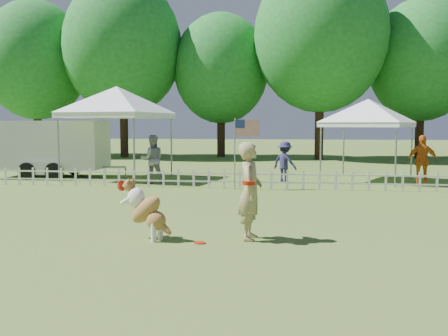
% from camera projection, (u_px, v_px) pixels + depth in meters
% --- Properties ---
extents(ground, '(120.00, 120.00, 0.00)m').
position_uv_depth(ground, '(215.00, 239.00, 8.95)').
color(ground, '#3E5B1C').
rests_on(ground, ground).
extents(picket_fence, '(22.00, 0.08, 0.60)m').
position_uv_depth(picket_fence, '(248.00, 180.00, 15.83)').
color(picket_fence, white).
rests_on(picket_fence, ground).
extents(handler, '(0.43, 0.65, 1.74)m').
position_uv_depth(handler, '(250.00, 191.00, 8.82)').
color(handler, '#9D8B5E').
rests_on(handler, ground).
extents(dog, '(1.08, 0.72, 1.07)m').
position_uv_depth(dog, '(147.00, 210.00, 8.85)').
color(dog, brown).
rests_on(dog, ground).
extents(frisbee_on_turf, '(0.25, 0.25, 0.02)m').
position_uv_depth(frisbee_on_turf, '(200.00, 243.00, 8.60)').
color(frisbee_on_turf, red).
rests_on(frisbee_on_turf, ground).
extents(canopy_tent_left, '(3.83, 3.83, 3.38)m').
position_uv_depth(canopy_tent_left, '(118.00, 134.00, 18.59)').
color(canopy_tent_left, white).
rests_on(canopy_tent_left, ground).
extents(canopy_tent_right, '(3.70, 3.70, 2.90)m').
position_uv_depth(canopy_tent_right, '(367.00, 141.00, 18.02)').
color(canopy_tent_right, white).
rests_on(canopy_tent_right, ground).
extents(cargo_trailer, '(5.22, 2.58, 2.23)m').
position_uv_depth(cargo_trailer, '(52.00, 148.00, 19.30)').
color(cargo_trailer, silver).
rests_on(cargo_trailer, ground).
extents(flag_pole, '(0.84, 0.39, 2.24)m').
position_uv_depth(flag_pole, '(235.00, 154.00, 15.59)').
color(flag_pole, gray).
rests_on(flag_pole, ground).
extents(spectator_a, '(0.99, 0.88, 1.68)m').
position_uv_depth(spectator_a, '(152.00, 159.00, 17.28)').
color(spectator_a, gray).
rests_on(spectator_a, ground).
extents(spectator_b, '(1.08, 0.99, 1.46)m').
position_uv_depth(spectator_b, '(285.00, 162.00, 17.49)').
color(spectator_b, '#27244E').
rests_on(spectator_b, ground).
extents(spectator_c, '(1.04, 0.54, 1.70)m').
position_uv_depth(spectator_c, '(422.00, 161.00, 16.48)').
color(spectator_c, '#CA5B17').
rests_on(spectator_c, ground).
extents(tree_far_left, '(6.60, 6.60, 11.00)m').
position_uv_depth(tree_far_left, '(36.00, 71.00, 32.16)').
color(tree_far_left, '#1C6323').
rests_on(tree_far_left, ground).
extents(tree_left, '(7.40, 7.40, 12.00)m').
position_uv_depth(tree_left, '(123.00, 60.00, 30.83)').
color(tree_left, '#1C6323').
rests_on(tree_left, ground).
extents(tree_center_left, '(6.00, 6.00, 9.80)m').
position_uv_depth(tree_center_left, '(221.00, 79.00, 31.13)').
color(tree_center_left, '#1C6323').
rests_on(tree_center_left, ground).
extents(tree_center_right, '(7.60, 7.60, 12.60)m').
position_uv_depth(tree_center_right, '(320.00, 50.00, 28.74)').
color(tree_center_right, '#1C6323').
rests_on(tree_center_right, ground).
extents(tree_right, '(6.20, 6.20, 10.40)m').
position_uv_depth(tree_right, '(421.00, 71.00, 29.54)').
color(tree_right, '#1C6323').
rests_on(tree_right, ground).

